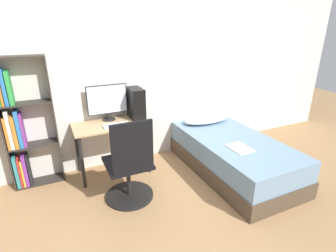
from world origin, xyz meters
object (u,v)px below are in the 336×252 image
monitor (107,101)px  office_chair (130,171)px  pc_tower (136,103)px  keyboard (116,125)px  bed (233,155)px  bookshelf (20,129)px

monitor → office_chair: bearing=-89.9°
monitor → pc_tower: (0.38, -0.08, -0.06)m
keyboard → pc_tower: size_ratio=0.80×
office_chair → bed: 1.54m
monitor → bed: bearing=-29.8°
keyboard → pc_tower: (0.35, 0.19, 0.21)m
bed → pc_tower: pc_tower is taller
bookshelf → bed: bookshelf is taller
monitor → bookshelf: bearing=-179.6°
office_chair → keyboard: size_ratio=3.09×
bookshelf → office_chair: 1.47m
monitor → pc_tower: monitor is taller
bed → pc_tower: size_ratio=4.56×
bookshelf → office_chair: bookshelf is taller
bookshelf → office_chair: (1.10, -0.89, -0.39)m
office_chair → monitor: monitor is taller
monitor → keyboard: bearing=-83.4°
bookshelf → bed: 2.83m
bed → keyboard: keyboard is taller
office_chair → monitor: size_ratio=1.94×
office_chair → pc_tower: 1.06m
office_chair → keyboard: (0.03, 0.62, 0.35)m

